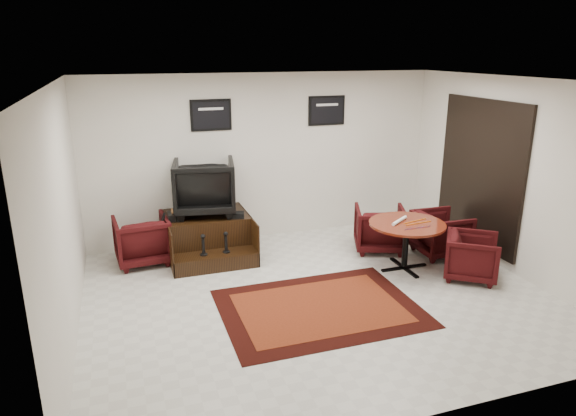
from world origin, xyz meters
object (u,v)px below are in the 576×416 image
object	(u,v)px
shine_podium	(208,237)
table_chair_window	(441,231)
meeting_table	(407,229)
table_chair_back	(380,226)
shine_chair	(204,184)
armchair_side	(142,238)
table_chair_corner	(472,254)

from	to	relation	value
shine_podium	table_chair_window	size ratio (longest dim) A/B	1.71
meeting_table	table_chair_window	world-z (taller)	table_chair_window
table_chair_back	shine_podium	bearing A→B (deg)	7.40
shine_chair	table_chair_window	xyz separation A→B (m)	(3.53, -1.30, -0.75)
shine_chair	armchair_side	xyz separation A→B (m)	(-1.01, -0.12, -0.73)
shine_podium	shine_chair	xyz separation A→B (m)	(0.00, 0.14, 0.83)
table_chair_back	meeting_table	bearing A→B (deg)	110.72
table_chair_window	table_chair_corner	bearing A→B (deg)	174.89
armchair_side	table_chair_window	distance (m)	4.69
table_chair_window	armchair_side	bearing A→B (deg)	77.34
shine_podium	table_chair_window	xyz separation A→B (m)	(3.53, -1.16, 0.08)
table_chair_window	table_chair_corner	size ratio (longest dim) A/B	1.07
meeting_table	shine_podium	bearing A→B (deg)	151.10
shine_podium	meeting_table	distance (m)	3.09
shine_podium	table_chair_back	xyz separation A→B (m)	(2.69, -0.67, 0.09)
meeting_table	table_chair_corner	world-z (taller)	meeting_table
shine_podium	table_chair_corner	distance (m)	3.99
shine_chair	meeting_table	world-z (taller)	shine_chair
table_chair_corner	table_chair_window	bearing A→B (deg)	29.42
meeting_table	table_chair_back	world-z (taller)	table_chair_back
table_chair_back	table_chair_window	bearing A→B (deg)	170.67
table_chair_window	shine_chair	bearing A→B (deg)	71.64
shine_podium	table_chair_window	world-z (taller)	table_chair_window
table_chair_window	shine_podium	bearing A→B (deg)	73.63
meeting_table	table_chair_back	size ratio (longest dim) A/B	1.39
table_chair_window	meeting_table	bearing A→B (deg)	112.97
meeting_table	table_chair_corner	distance (m)	0.98
meeting_table	table_chair_window	distance (m)	0.94
shine_podium	armchair_side	distance (m)	1.02
armchair_side	table_chair_window	world-z (taller)	armchair_side
armchair_side	meeting_table	xyz separation A→B (m)	(3.70, -1.50, 0.23)
shine_chair	table_chair_corner	bearing A→B (deg)	157.28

